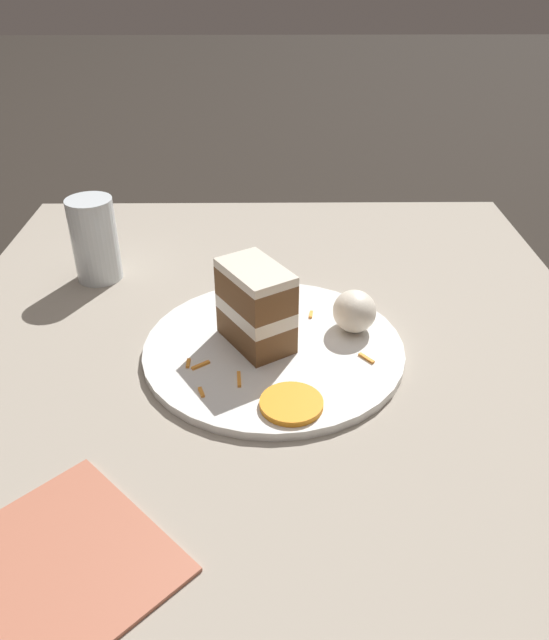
% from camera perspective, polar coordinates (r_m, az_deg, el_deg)
% --- Properties ---
extents(ground_plane, '(6.00, 6.00, 0.00)m').
position_cam_1_polar(ground_plane, '(0.73, -0.37, -8.05)').
color(ground_plane, black).
rests_on(ground_plane, ground).
extents(dining_table, '(1.07, 0.83, 0.04)m').
position_cam_1_polar(dining_table, '(0.71, -0.38, -6.84)').
color(dining_table, gray).
rests_on(dining_table, ground).
extents(plate, '(0.31, 0.31, 0.01)m').
position_cam_1_polar(plate, '(0.74, 0.00, -2.62)').
color(plate, white).
rests_on(plate, dining_table).
extents(cake_slice, '(0.11, 0.10, 0.10)m').
position_cam_1_polar(cake_slice, '(0.72, -1.64, 1.30)').
color(cake_slice, brown).
rests_on(cake_slice, plate).
extents(cream_dollop, '(0.06, 0.05, 0.05)m').
position_cam_1_polar(cream_dollop, '(0.76, 7.40, 0.81)').
color(cream_dollop, silver).
rests_on(cream_dollop, plate).
extents(orange_garnish, '(0.07, 0.07, 0.01)m').
position_cam_1_polar(orange_garnish, '(0.65, 1.65, -7.65)').
color(orange_garnish, orange).
rests_on(orange_garnish, plate).
extents(carrot_shreds_scatter, '(0.17, 0.21, 0.00)m').
position_cam_1_polar(carrot_shreds_scatter, '(0.71, -1.69, -3.91)').
color(carrot_shreds_scatter, orange).
rests_on(carrot_shreds_scatter, plate).
extents(drinking_glass, '(0.06, 0.06, 0.12)m').
position_cam_1_polar(drinking_glass, '(0.92, -15.98, 6.61)').
color(drinking_glass, silver).
rests_on(drinking_glass, dining_table).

